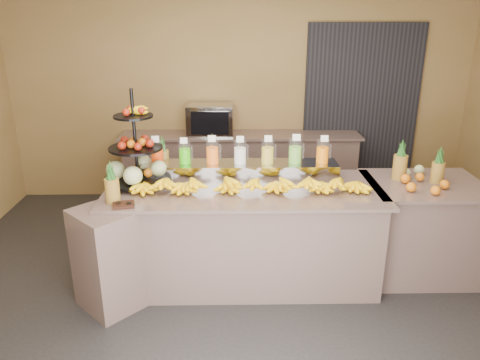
{
  "coord_description": "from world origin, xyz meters",
  "views": [
    {
      "loc": [
        -0.11,
        -3.64,
        2.45
      ],
      "look_at": [
        -0.04,
        0.3,
        1.01
      ],
      "focal_mm": 35.0,
      "sensor_mm": 36.0,
      "label": 1
    }
  ],
  "objects_px": {
    "banana_heap": "(253,182)",
    "right_fruit_pile": "(420,177)",
    "oven_warmer": "(211,119)",
    "fruit_stand": "(141,160)",
    "pitcher_tray": "(240,170)",
    "condiment_caddy": "(124,205)"
  },
  "relations": [
    {
      "from": "condiment_caddy",
      "to": "right_fruit_pile",
      "type": "distance_m",
      "value": 2.66
    },
    {
      "from": "banana_heap",
      "to": "fruit_stand",
      "type": "height_order",
      "value": "fruit_stand"
    },
    {
      "from": "condiment_caddy",
      "to": "banana_heap",
      "type": "bearing_deg",
      "value": 16.96
    },
    {
      "from": "fruit_stand",
      "to": "condiment_caddy",
      "type": "distance_m",
      "value": 0.59
    },
    {
      "from": "banana_heap",
      "to": "right_fruit_pile",
      "type": "relative_size",
      "value": 4.9
    },
    {
      "from": "banana_heap",
      "to": "condiment_caddy",
      "type": "xyz_separation_m",
      "value": [
        -1.07,
        -0.33,
        -0.08
      ]
    },
    {
      "from": "fruit_stand",
      "to": "right_fruit_pile",
      "type": "xyz_separation_m",
      "value": [
        2.56,
        -0.08,
        -0.15
      ]
    },
    {
      "from": "pitcher_tray",
      "to": "right_fruit_pile",
      "type": "height_order",
      "value": "right_fruit_pile"
    },
    {
      "from": "fruit_stand",
      "to": "oven_warmer",
      "type": "height_order",
      "value": "fruit_stand"
    },
    {
      "from": "banana_heap",
      "to": "condiment_caddy",
      "type": "relative_size",
      "value": 12.51
    },
    {
      "from": "condiment_caddy",
      "to": "right_fruit_pile",
      "type": "relative_size",
      "value": 0.39
    },
    {
      "from": "oven_warmer",
      "to": "right_fruit_pile",
      "type": "bearing_deg",
      "value": -40.7
    },
    {
      "from": "condiment_caddy",
      "to": "right_fruit_pile",
      "type": "bearing_deg",
      "value": 10.19
    },
    {
      "from": "fruit_stand",
      "to": "right_fruit_pile",
      "type": "relative_size",
      "value": 1.97
    },
    {
      "from": "oven_warmer",
      "to": "pitcher_tray",
      "type": "bearing_deg",
      "value": -75.71
    },
    {
      "from": "banana_heap",
      "to": "oven_warmer",
      "type": "relative_size",
      "value": 3.73
    },
    {
      "from": "condiment_caddy",
      "to": "oven_warmer",
      "type": "distance_m",
      "value": 2.43
    },
    {
      "from": "pitcher_tray",
      "to": "condiment_caddy",
      "type": "distance_m",
      "value": 1.18
    },
    {
      "from": "fruit_stand",
      "to": "condiment_caddy",
      "type": "relative_size",
      "value": 5.04
    },
    {
      "from": "fruit_stand",
      "to": "oven_warmer",
      "type": "relative_size",
      "value": 1.5
    },
    {
      "from": "right_fruit_pile",
      "to": "oven_warmer",
      "type": "height_order",
      "value": "oven_warmer"
    },
    {
      "from": "fruit_stand",
      "to": "pitcher_tray",
      "type": "bearing_deg",
      "value": 9.68
    }
  ]
}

